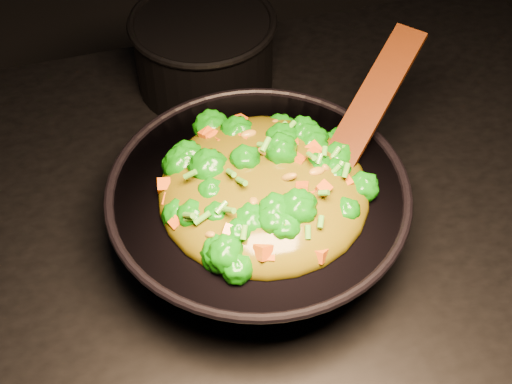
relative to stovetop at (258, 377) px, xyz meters
name	(u,v)px	position (x,y,z in m)	size (l,w,h in m)	color
stovetop	(258,377)	(0.00, 0.00, 0.00)	(1.20, 0.90, 0.90)	black
wok	(258,216)	(-0.01, -0.02, 0.50)	(0.37, 0.37, 0.10)	black
stir_fry	(264,169)	(0.00, -0.03, 0.60)	(0.26, 0.26, 0.09)	#127708
spatula	(362,118)	(0.14, 0.01, 0.60)	(0.29, 0.04, 0.01)	#381806
back_pot	(204,51)	(0.00, 0.32, 0.51)	(0.22, 0.22, 0.13)	black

